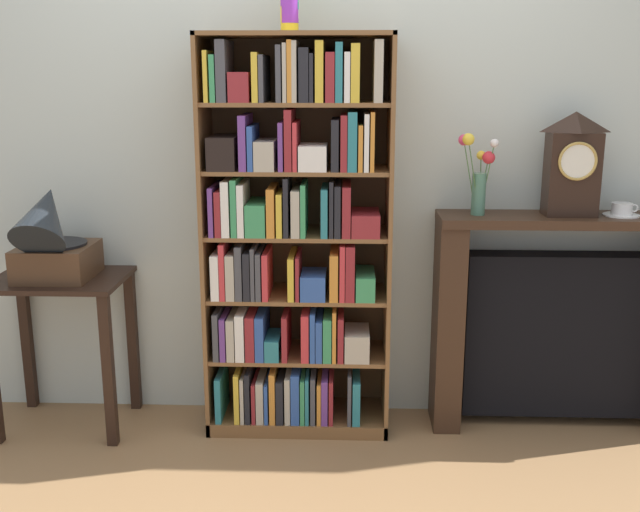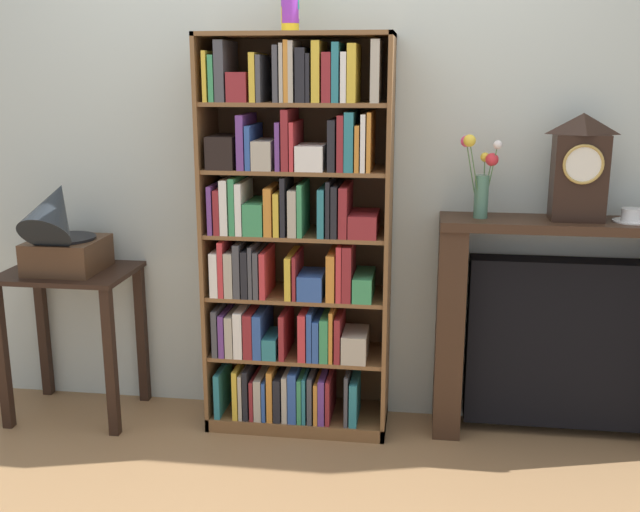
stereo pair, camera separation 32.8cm
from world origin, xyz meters
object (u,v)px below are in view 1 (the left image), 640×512
at_px(gramophone, 51,238).
at_px(flower_vase, 478,174).
at_px(bookshelf, 294,246).
at_px(side_table_left, 62,317).
at_px(mantel_clock, 573,164).
at_px(teacup_with_saucer, 622,210).
at_px(fireplace_mantel, 556,323).

xyz_separation_m(gramophone, flower_vase, (1.84, 0.13, 0.27)).
relative_size(bookshelf, side_table_left, 2.47).
xyz_separation_m(bookshelf, mantel_clock, (1.19, 0.04, 0.36)).
bearing_deg(flower_vase, gramophone, -176.00).
bearing_deg(teacup_with_saucer, bookshelf, -178.36).
xyz_separation_m(gramophone, mantel_clock, (2.23, 0.13, 0.31)).
relative_size(side_table_left, mantel_clock, 1.60).
bearing_deg(teacup_with_saucer, mantel_clock, -179.37).
bearing_deg(teacup_with_saucer, flower_vase, -179.93).
distance_m(flower_vase, teacup_with_saucer, 0.64).
height_order(mantel_clock, teacup_with_saucer, mantel_clock).
distance_m(side_table_left, mantel_clock, 2.34).
distance_m(side_table_left, fireplace_mantel, 2.23).
relative_size(fireplace_mantel, mantel_clock, 2.49).
bearing_deg(flower_vase, bookshelf, -177.13).
height_order(gramophone, mantel_clock, mantel_clock).
xyz_separation_m(bookshelf, side_table_left, (-1.04, -0.04, -0.33)).
xyz_separation_m(side_table_left, fireplace_mantel, (2.22, 0.10, -0.04)).
xyz_separation_m(side_table_left, teacup_with_saucer, (2.46, 0.08, 0.49)).
bearing_deg(flower_vase, mantel_clock, -0.25).
bearing_deg(mantel_clock, flower_vase, 179.75).
height_order(gramophone, fireplace_mantel, gramophone).
bearing_deg(side_table_left, mantel_clock, 2.04).
relative_size(flower_vase, teacup_with_saucer, 2.31).
bearing_deg(side_table_left, fireplace_mantel, 2.69).
height_order(side_table_left, fireplace_mantel, fireplace_mantel).
bearing_deg(gramophone, fireplace_mantel, 3.91).
height_order(gramophone, flower_vase, flower_vase).
bearing_deg(gramophone, side_table_left, 90.00).
relative_size(gramophone, mantel_clock, 1.08).
bearing_deg(mantel_clock, bookshelf, -178.17).
bearing_deg(teacup_with_saucer, gramophone, -176.99).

